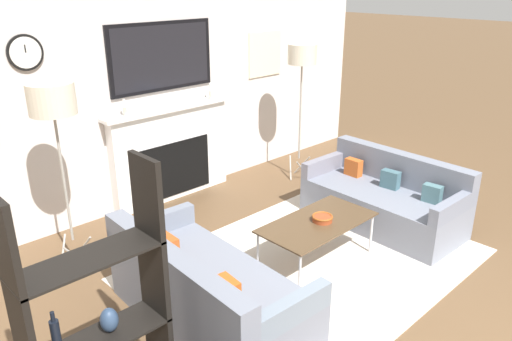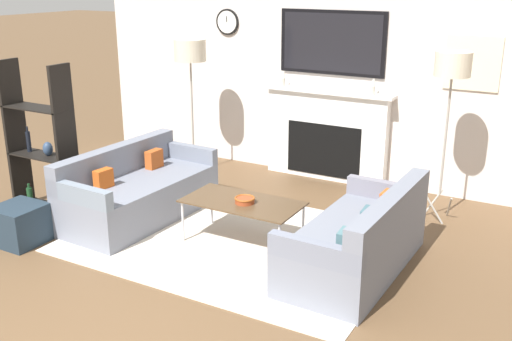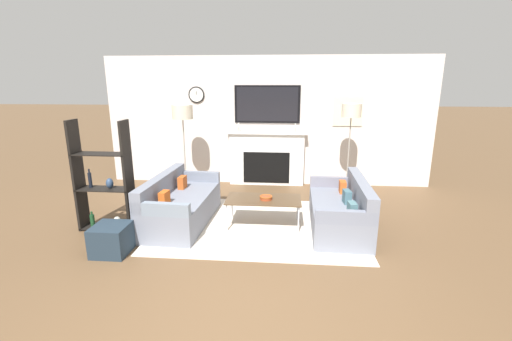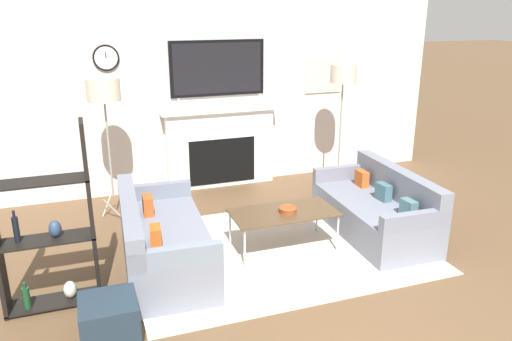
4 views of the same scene
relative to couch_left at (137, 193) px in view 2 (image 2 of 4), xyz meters
The scene contains 10 objects.
fireplace_wall 2.78m from the couch_left, 61.51° to the left, with size 6.90×0.28×2.70m.
area_rug 1.28m from the couch_left, ahead, with size 3.11×2.28×0.01m.
couch_left is the anchor object (origin of this frame).
couch_right 2.50m from the couch_left, ahead, with size 0.84×1.72×0.76m.
coffee_table 1.33m from the couch_left, ahead, with size 1.14×0.59×0.44m.
decorative_bowl 1.37m from the couch_left, ahead, with size 0.20×0.20×0.06m.
floor_lamp_left 2.06m from the couch_left, 102.74° to the left, with size 0.39×0.39×1.75m.
floor_lamp_right 3.51m from the couch_left, 28.66° to the left, with size 0.36×0.36×1.79m.
shelf_unit 1.16m from the couch_left, 162.00° to the right, with size 0.81×0.28×1.65m.
ottoman 1.22m from the couch_left, 118.85° to the right, with size 0.44×0.44×0.39m.
Camera 2 is at (2.81, -2.52, 2.52)m, focal length 42.00 mm.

